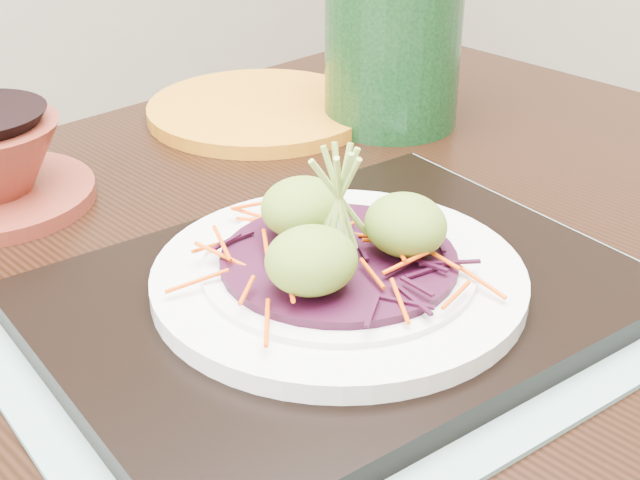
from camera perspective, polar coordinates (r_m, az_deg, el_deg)
dining_table at (r=0.66m, az=-3.79°, el=-10.89°), size 1.24×0.90×0.72m
placemat at (r=0.59m, az=1.18°, el=-4.56°), size 0.43×0.34×0.00m
serving_tray at (r=0.58m, az=1.19°, el=-3.72°), size 0.38×0.29×0.02m
white_plate at (r=0.58m, az=1.21°, el=-2.33°), size 0.24×0.24×0.02m
cabbage_bed at (r=0.57m, az=1.22°, el=-1.28°), size 0.15×0.15×0.01m
carrot_julienne at (r=0.57m, az=1.23°, el=-0.62°), size 0.19×0.19×0.01m
guacamole_scoops at (r=0.56m, az=1.28°, el=0.62°), size 0.13×0.12×0.04m
scallion_garnish at (r=0.55m, az=1.26°, el=2.34°), size 0.06×0.06×0.08m
yellow_plate at (r=0.92m, az=-3.85°, el=8.31°), size 0.27×0.27×0.01m
green_jar at (r=0.88m, az=4.67°, el=12.18°), size 0.17×0.17×0.15m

